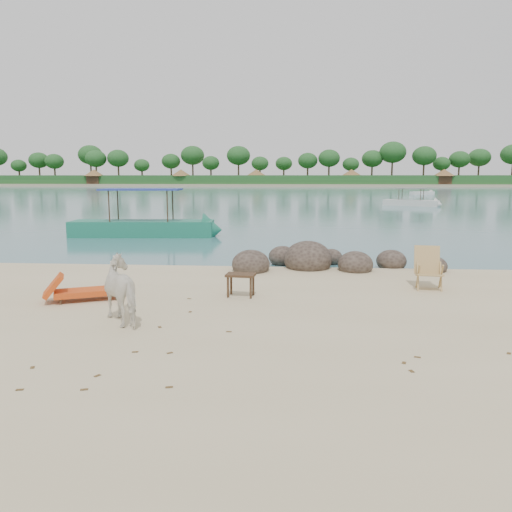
{
  "coord_description": "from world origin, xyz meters",
  "views": [
    {
      "loc": [
        0.94,
        -9.2,
        2.8
      ],
      "look_at": [
        0.06,
        2.0,
        1.0
      ],
      "focal_mm": 35.0,
      "sensor_mm": 36.0,
      "label": 1
    }
  ],
  "objects_px": {
    "boulders": "(318,262)",
    "side_table": "(241,287)",
    "deck_chair": "(430,270)",
    "lounge_chair": "(88,289)",
    "cow": "(126,291)",
    "boat_near": "(141,197)"
  },
  "relations": [
    {
      "from": "boulders",
      "to": "lounge_chair",
      "type": "xyz_separation_m",
      "value": [
        -5.38,
        -4.5,
        0.07
      ]
    },
    {
      "from": "boat_near",
      "to": "lounge_chair",
      "type": "bearing_deg",
      "value": -82.29
    },
    {
      "from": "boulders",
      "to": "cow",
      "type": "bearing_deg",
      "value": -123.13
    },
    {
      "from": "side_table",
      "to": "boat_near",
      "type": "bearing_deg",
      "value": 122.57
    },
    {
      "from": "boulders",
      "to": "cow",
      "type": "xyz_separation_m",
      "value": [
        -3.96,
        -6.07,
        0.42
      ]
    },
    {
      "from": "side_table",
      "to": "deck_chair",
      "type": "relative_size",
      "value": 0.63
    },
    {
      "from": "cow",
      "to": "deck_chair",
      "type": "xyz_separation_m",
      "value": [
        6.55,
        3.24,
        -0.1
      ]
    },
    {
      "from": "cow",
      "to": "lounge_chair",
      "type": "relative_size",
      "value": 0.82
    },
    {
      "from": "deck_chair",
      "to": "side_table",
      "type": "bearing_deg",
      "value": -158.93
    },
    {
      "from": "boulders",
      "to": "side_table",
      "type": "xyz_separation_m",
      "value": [
        -1.97,
        -3.92,
        0.06
      ]
    },
    {
      "from": "boat_near",
      "to": "side_table",
      "type": "bearing_deg",
      "value": -67.47
    },
    {
      "from": "cow",
      "to": "side_table",
      "type": "distance_m",
      "value": 2.95
    },
    {
      "from": "boulders",
      "to": "lounge_chair",
      "type": "relative_size",
      "value": 3.52
    },
    {
      "from": "boulders",
      "to": "side_table",
      "type": "distance_m",
      "value": 4.39
    },
    {
      "from": "lounge_chair",
      "to": "cow",
      "type": "bearing_deg",
      "value": -72.11
    },
    {
      "from": "lounge_chair",
      "to": "boat_near",
      "type": "xyz_separation_m",
      "value": [
        -2.65,
        12.67,
        1.56
      ]
    },
    {
      "from": "cow",
      "to": "boat_near",
      "type": "distance_m",
      "value": 14.85
    },
    {
      "from": "lounge_chair",
      "to": "boat_near",
      "type": "bearing_deg",
      "value": 77.38
    },
    {
      "from": "boulders",
      "to": "deck_chair",
      "type": "bearing_deg",
      "value": -47.51
    },
    {
      "from": "boulders",
      "to": "lounge_chair",
      "type": "distance_m",
      "value": 7.02
    },
    {
      "from": "side_table",
      "to": "deck_chair",
      "type": "height_order",
      "value": "deck_chair"
    },
    {
      "from": "cow",
      "to": "deck_chair",
      "type": "relative_size",
      "value": 1.42
    }
  ]
}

